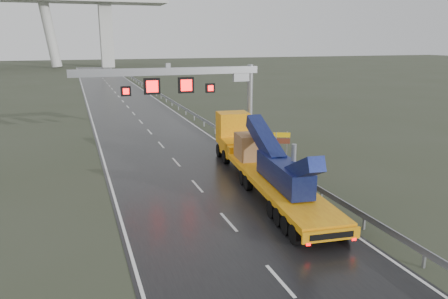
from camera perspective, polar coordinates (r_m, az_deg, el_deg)
name	(u,v)px	position (r m, az deg, el deg)	size (l,w,h in m)	color
ground	(260,258)	(19.59, 4.66, -13.92)	(400.00, 400.00, 0.00)	#313726
road	(134,114)	(56.96, -11.73, 4.61)	(11.00, 200.00, 0.02)	black
guardrail	(201,119)	(48.38, -2.97, 4.05)	(0.20, 140.00, 1.40)	gray
sign_gantry	(195,86)	(35.17, -3.87, 8.29)	(14.90, 1.20, 7.42)	silver
heavy_haul_truck	(257,156)	(29.20, 4.39, -0.83)	(4.38, 18.46, 4.30)	#FFB10E
exit_sign_pair	(281,141)	(34.12, 7.51, 1.16)	(1.25, 0.56, 2.27)	gray
striped_barrier	(269,152)	(34.60, 5.85, -0.37)	(0.65, 0.35, 1.10)	red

